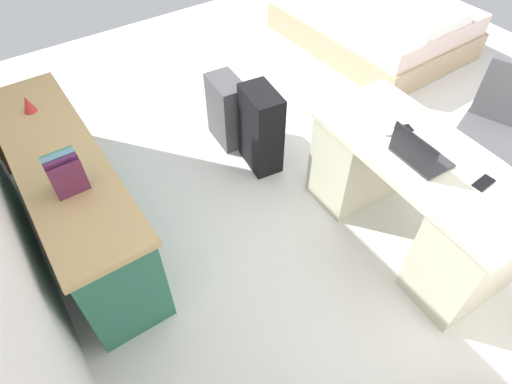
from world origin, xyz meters
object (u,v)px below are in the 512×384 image
object	(u,v)px
computer_mouse	(390,131)
cell_phone_near_laptop	(484,183)
suitcase_black	(261,129)
laptop	(418,154)
office_chair	(490,140)
desk	(411,196)
suitcase_spare_grey	(227,111)
bed	(373,21)
cell_phone_by_mouse	(401,129)
credenza	(75,198)
figurine_small	(28,104)

from	to	relation	value
computer_mouse	cell_phone_near_laptop	size ratio (longest dim) A/B	0.74
computer_mouse	cell_phone_near_laptop	bearing A→B (deg)	-166.72
suitcase_black	laptop	size ratio (longest dim) A/B	2.10
office_chair	cell_phone_near_laptop	xyz separation A→B (m)	(-0.37, 0.78, 0.33)
desk	suitcase_spare_grey	world-z (taller)	desk
bed	suitcase_spare_grey	world-z (taller)	bed
desk	cell_phone_by_mouse	xyz separation A→B (m)	(0.24, -0.04, 0.36)
suitcase_black	desk	bearing A→B (deg)	-153.54
credenza	computer_mouse	xyz separation A→B (m)	(-0.94, -1.75, 0.38)
desk	office_chair	bearing A→B (deg)	-87.37
cell_phone_near_laptop	cell_phone_by_mouse	size ratio (longest dim) A/B	1.00
desk	cell_phone_by_mouse	distance (m)	0.44
credenza	laptop	xyz separation A→B (m)	(-1.20, -1.69, 0.42)
desk	cell_phone_near_laptop	distance (m)	0.49
credenza	figurine_small	size ratio (longest dim) A/B	16.36
bed	cell_phone_by_mouse	xyz separation A→B (m)	(-1.81, 1.69, 0.50)
cell_phone_by_mouse	cell_phone_near_laptop	bearing A→B (deg)	-159.48
bed	laptop	size ratio (longest dim) A/B	6.07
credenza	computer_mouse	size ratio (longest dim) A/B	18.00
suitcase_spare_grey	office_chair	bearing A→B (deg)	-134.53
credenza	suitcase_spare_grey	distance (m)	1.39
desk	credenza	bearing A→B (deg)	56.09
office_chair	credenza	xyz separation A→B (m)	(1.16, 2.64, -0.04)
cell_phone_near_laptop	office_chair	bearing A→B (deg)	-69.00
suitcase_spare_grey	computer_mouse	distance (m)	1.42
bed	suitcase_black	distance (m)	2.30
computer_mouse	cell_phone_by_mouse	distance (m)	0.09
office_chair	credenza	world-z (taller)	office_chair
office_chair	suitcase_black	distance (m)	1.65
laptop	cell_phone_by_mouse	bearing A→B (deg)	-29.93
office_chair	figurine_small	bearing A→B (deg)	57.66
computer_mouse	desk	bearing A→B (deg)	-168.42
suitcase_spare_grey	computer_mouse	size ratio (longest dim) A/B	5.70
desk	computer_mouse	distance (m)	0.45
figurine_small	suitcase_black	bearing A→B (deg)	-112.00
office_chair	suitcase_spare_grey	size ratio (longest dim) A/B	1.65
desk	suitcase_black	size ratio (longest dim) A/B	2.19
desk	suitcase_black	distance (m)	1.20
desk	suitcase_spare_grey	xyz separation A→B (m)	(1.54, 0.44, -0.10)
cell_phone_near_laptop	figurine_small	distance (m)	2.76
credenza	laptop	bearing A→B (deg)	-125.27
laptop	office_chair	bearing A→B (deg)	-87.86
laptop	suitcase_spare_grey	bearing A→B (deg)	12.65
suitcase_black	cell_phone_near_laptop	world-z (taller)	cell_phone_near_laptop
suitcase_black	figurine_small	xyz separation A→B (m)	(0.57, 1.41, 0.47)
desk	suitcase_black	xyz separation A→B (m)	(1.14, 0.38, -0.05)
bed	laptop	world-z (taller)	laptop
office_chair	bed	distance (m)	2.20
desk	laptop	size ratio (longest dim) A/B	4.59
laptop	cell_phone_near_laptop	distance (m)	0.37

